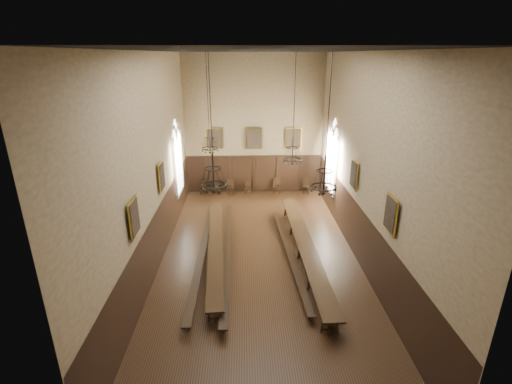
{
  "coord_description": "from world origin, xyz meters",
  "views": [
    {
      "loc": [
        -0.64,
        -15.01,
        8.87
      ],
      "look_at": [
        -0.1,
        1.5,
        2.71
      ],
      "focal_mm": 26.0,
      "sensor_mm": 36.0,
      "label": 1
    }
  ],
  "objects_px": {
    "chair_5": "(276,189)",
    "chandelier_front_right": "(324,179)",
    "chair_7": "(306,189)",
    "chandelier_back_right": "(293,153)",
    "bench_right_inner": "(289,254)",
    "chair_2": "(230,190)",
    "table_right": "(304,250)",
    "chair_0": "(203,190)",
    "bench_left_inner": "(227,252)",
    "bench_right_outer": "(311,249)",
    "table_left": "(216,252)",
    "chair_1": "(216,190)",
    "chandelier_back_left": "(210,142)",
    "bench_left_outer": "(203,251)",
    "chair_3": "(248,190)",
    "chandelier_front_left": "(213,177)"
  },
  "relations": [
    {
      "from": "chair_5",
      "to": "chandelier_front_right",
      "type": "relative_size",
      "value": 0.21
    },
    {
      "from": "chair_7",
      "to": "chandelier_back_right",
      "type": "relative_size",
      "value": 0.2
    },
    {
      "from": "chandelier_front_right",
      "to": "bench_right_inner",
      "type": "bearing_deg",
      "value": 111.17
    },
    {
      "from": "chair_2",
      "to": "chair_5",
      "type": "relative_size",
      "value": 0.95
    },
    {
      "from": "chandelier_front_right",
      "to": "table_right",
      "type": "bearing_deg",
      "value": 94.23
    },
    {
      "from": "table_right",
      "to": "chair_0",
      "type": "xyz_separation_m",
      "value": [
        -5.5,
        8.62,
        -0.16
      ]
    },
    {
      "from": "bench_left_inner",
      "to": "bench_right_inner",
      "type": "xyz_separation_m",
      "value": [
        2.86,
        -0.17,
        -0.04
      ]
    },
    {
      "from": "chair_0",
      "to": "chandelier_front_right",
      "type": "relative_size",
      "value": 0.18
    },
    {
      "from": "bench_right_outer",
      "to": "chair_5",
      "type": "distance_m",
      "value": 8.41
    },
    {
      "from": "chair_0",
      "to": "chair_5",
      "type": "xyz_separation_m",
      "value": [
        4.95,
        0.07,
        0.05
      ]
    },
    {
      "from": "chair_2",
      "to": "chandelier_front_right",
      "type": "xyz_separation_m",
      "value": [
        3.85,
        -10.92,
        4.34
      ]
    },
    {
      "from": "table_left",
      "to": "chandelier_back_right",
      "type": "height_order",
      "value": "chandelier_back_right"
    },
    {
      "from": "chair_1",
      "to": "chandelier_back_left",
      "type": "height_order",
      "value": "chandelier_back_left"
    },
    {
      "from": "chair_7",
      "to": "chandelier_front_right",
      "type": "bearing_deg",
      "value": -89.19
    },
    {
      "from": "bench_left_inner",
      "to": "chandelier_front_right",
      "type": "xyz_separation_m",
      "value": [
        3.73,
        -2.42,
        4.33
      ]
    },
    {
      "from": "bench_left_outer",
      "to": "chandelier_back_right",
      "type": "distance_m",
      "value": 6.28
    },
    {
      "from": "bench_right_inner",
      "to": "chair_0",
      "type": "bearing_deg",
      "value": 118.99
    },
    {
      "from": "table_right",
      "to": "bench_left_outer",
      "type": "height_order",
      "value": "table_right"
    },
    {
      "from": "bench_left_outer",
      "to": "chandelier_back_right",
      "type": "xyz_separation_m",
      "value": [
        4.29,
        2.03,
        4.12
      ]
    },
    {
      "from": "chandelier_back_left",
      "to": "bench_left_inner",
      "type": "bearing_deg",
      "value": -72.62
    },
    {
      "from": "chair_1",
      "to": "chandelier_front_right",
      "type": "xyz_separation_m",
      "value": [
        4.82,
        -10.9,
        4.33
      ]
    },
    {
      "from": "chair_3",
      "to": "chair_5",
      "type": "bearing_deg",
      "value": 10.45
    },
    {
      "from": "table_left",
      "to": "chair_5",
      "type": "xyz_separation_m",
      "value": [
        3.51,
        8.58,
        -0.06
      ]
    },
    {
      "from": "bench_left_outer",
      "to": "bench_right_inner",
      "type": "relative_size",
      "value": 1.18
    },
    {
      "from": "bench_right_outer",
      "to": "chandelier_back_right",
      "type": "xyz_separation_m",
      "value": [
        -0.76,
        2.0,
        4.15
      ]
    },
    {
      "from": "table_left",
      "to": "chandelier_back_left",
      "type": "distance_m",
      "value": 5.26
    },
    {
      "from": "bench_right_inner",
      "to": "chandelier_back_right",
      "type": "bearing_deg",
      "value": 82.5
    },
    {
      "from": "bench_left_inner",
      "to": "bench_right_outer",
      "type": "height_order",
      "value": "bench_left_inner"
    },
    {
      "from": "bench_left_outer",
      "to": "chandelier_front_right",
      "type": "relative_size",
      "value": 2.21
    },
    {
      "from": "chair_5",
      "to": "chair_2",
      "type": "bearing_deg",
      "value": -174.14
    },
    {
      "from": "table_left",
      "to": "bench_right_outer",
      "type": "relative_size",
      "value": 0.98
    },
    {
      "from": "bench_left_outer",
      "to": "bench_left_inner",
      "type": "bearing_deg",
      "value": -8.48
    },
    {
      "from": "bench_right_outer",
      "to": "chair_3",
      "type": "relative_size",
      "value": 11.26
    },
    {
      "from": "chandelier_front_right",
      "to": "chandelier_front_left",
      "type": "bearing_deg",
      "value": -177.02
    },
    {
      "from": "table_left",
      "to": "chandelier_back_left",
      "type": "relative_size",
      "value": 2.08
    },
    {
      "from": "chair_5",
      "to": "chandelier_front_right",
      "type": "height_order",
      "value": "chandelier_front_right"
    },
    {
      "from": "table_left",
      "to": "chandelier_back_left",
      "type": "bearing_deg",
      "value": 96.78
    },
    {
      "from": "table_left",
      "to": "bench_left_outer",
      "type": "bearing_deg",
      "value": 162.13
    },
    {
      "from": "table_right",
      "to": "table_left",
      "type": "bearing_deg",
      "value": 178.52
    },
    {
      "from": "bench_right_inner",
      "to": "chandelier_front_left",
      "type": "xyz_separation_m",
      "value": [
        -3.11,
        -2.46,
        4.57
      ]
    },
    {
      "from": "chair_0",
      "to": "chandelier_back_right",
      "type": "distance_m",
      "value": 9.11
    },
    {
      "from": "bench_right_outer",
      "to": "chandelier_back_left",
      "type": "distance_m",
      "value": 7.06
    },
    {
      "from": "chair_1",
      "to": "chandelier_back_right",
      "type": "xyz_separation_m",
      "value": [
        4.26,
        -6.28,
        4.13
      ]
    },
    {
      "from": "chandelier_back_left",
      "to": "bench_left_outer",
      "type": "bearing_deg",
      "value": -97.05
    },
    {
      "from": "bench_left_outer",
      "to": "chair_3",
      "type": "bearing_deg",
      "value": 75.28
    },
    {
      "from": "chair_3",
      "to": "chair_0",
      "type": "bearing_deg",
      "value": -169.66
    },
    {
      "from": "chair_7",
      "to": "bench_left_inner",
      "type": "bearing_deg",
      "value": -113.03
    },
    {
      "from": "bench_left_outer",
      "to": "chair_0",
      "type": "relative_size",
      "value": 12.3
    },
    {
      "from": "bench_right_inner",
      "to": "bench_right_outer",
      "type": "xyz_separation_m",
      "value": [
        1.07,
        0.36,
        0.02
      ]
    },
    {
      "from": "bench_right_outer",
      "to": "chair_1",
      "type": "xyz_separation_m",
      "value": [
        -5.02,
        8.28,
        0.02
      ]
    }
  ]
}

